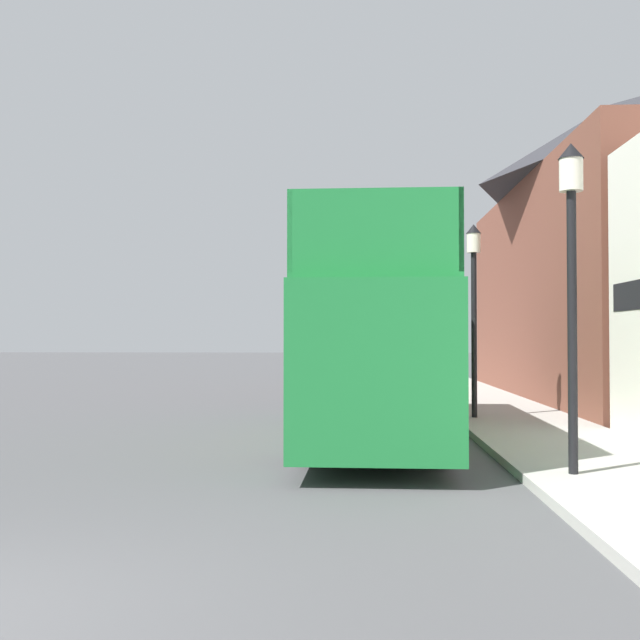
{
  "coord_description": "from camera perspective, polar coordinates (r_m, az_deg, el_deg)",
  "views": [
    {
      "loc": [
        3.22,
        -5.04,
        2.01
      ],
      "look_at": [
        2.42,
        11.04,
        2.38
      ],
      "focal_mm": 42.0,
      "sensor_mm": 36.0,
      "label": 1
    }
  ],
  "objects": [
    {
      "name": "ground_plane",
      "position": [
        26.32,
        -4.21,
        -5.71
      ],
      "size": [
        144.0,
        144.0,
        0.0
      ],
      "primitive_type": "plane",
      "color": "#4C4C4F"
    },
    {
      "name": "sidewalk",
      "position": [
        23.42,
        12.04,
        -6.05
      ],
      "size": [
        2.91,
        108.0,
        0.14
      ],
      "color": "#ADAAA3",
      "rests_on": "ground_plane"
    },
    {
      "name": "brick_terrace_rear",
      "position": [
        25.78,
        21.39,
        4.88
      ],
      "size": [
        6.0,
        16.49,
        9.51
      ],
      "color": "brown",
      "rests_on": "ground_plane"
    },
    {
      "name": "tour_bus",
      "position": [
        14.9,
        4.13,
        -2.04
      ],
      "size": [
        2.62,
        9.92,
        4.06
      ],
      "rotation": [
        0.0,
        0.0,
        -0.02
      ],
      "color": "#1E7A38",
      "rests_on": "ground_plane"
    },
    {
      "name": "parked_car_ahead_of_bus",
      "position": [
        22.17,
        5.73,
        -4.68
      ],
      "size": [
        2.04,
        4.24,
        1.51
      ],
      "rotation": [
        0.0,
        0.0,
        -0.06
      ],
      "color": "navy",
      "rests_on": "ground_plane"
    },
    {
      "name": "lamp_post_nearest",
      "position": [
        10.93,
        18.62,
        5.49
      ],
      "size": [
        0.35,
        0.35,
        4.56
      ],
      "color": "black",
      "rests_on": "sidewalk"
    },
    {
      "name": "lamp_post_second",
      "position": [
        17.93,
        11.64,
        2.75
      ],
      "size": [
        0.35,
        0.35,
        4.53
      ],
      "color": "black",
      "rests_on": "sidewalk"
    }
  ]
}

